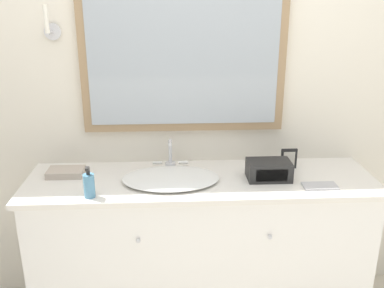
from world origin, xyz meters
TOP-DOWN VIEW (x-y plane):
  - wall_back at (-0.00, 0.59)m, footprint 8.00×0.18m
  - vanity_counter at (0.00, 0.30)m, footprint 1.90×0.55m
  - sink_basin at (-0.17, 0.27)m, footprint 0.52×0.40m
  - soap_bottle at (-0.57, 0.10)m, footprint 0.06×0.06m
  - appliance_box at (0.37, 0.27)m, footprint 0.23×0.15m
  - picture_frame at (0.51, 0.41)m, footprint 0.09×0.01m
  - hand_towel_near_sink at (-0.75, 0.38)m, footprint 0.20×0.13m
  - metal_tray at (0.61, 0.16)m, footprint 0.18×0.09m

SIDE VIEW (x-z plane):
  - vanity_counter at x=0.00m, z-range 0.00..0.87m
  - metal_tray at x=0.61m, z-range 0.87..0.88m
  - hand_towel_near_sink at x=-0.75m, z-range 0.87..0.91m
  - sink_basin at x=-0.17m, z-range 0.80..0.98m
  - appliance_box at x=0.37m, z-range 0.87..0.97m
  - picture_frame at x=0.51m, z-range 0.87..0.99m
  - soap_bottle at x=-0.57m, z-range 0.86..1.02m
  - wall_back at x=0.00m, z-range 0.01..2.56m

